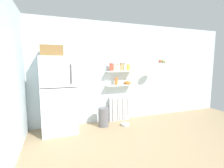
# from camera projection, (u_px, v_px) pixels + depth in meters

# --- Properties ---
(ground_plane) EXTENTS (7.04, 7.04, 0.00)m
(ground_plane) POSITION_uv_depth(u_px,v_px,m) (146.00, 144.00, 3.10)
(ground_plane) COLOR #9E8460
(back_wall) EXTENTS (7.04, 0.10, 2.60)m
(back_wall) POSITION_uv_depth(u_px,v_px,m) (116.00, 72.00, 4.39)
(back_wall) COLOR silver
(back_wall) RESTS_ON ground_plane
(side_wall_left) EXTENTS (0.10, 4.80, 2.60)m
(side_wall_left) POSITION_uv_depth(u_px,v_px,m) (5.00, 80.00, 2.28)
(side_wall_left) COLOR silver
(side_wall_left) RESTS_ON ground_plane
(refrigerator) EXTENTS (0.74, 0.67, 1.91)m
(refrigerator) POSITION_uv_depth(u_px,v_px,m) (59.00, 93.00, 3.59)
(refrigerator) COLOR silver
(refrigerator) RESTS_ON ground_plane
(radiator) EXTENTS (0.55, 0.12, 0.64)m
(radiator) POSITION_uv_depth(u_px,v_px,m) (119.00, 109.00, 4.40)
(radiator) COLOR white
(radiator) RESTS_ON ground_plane
(wall_shelf_lower) EXTENTS (0.72, 0.22, 0.02)m
(wall_shelf_lower) POSITION_uv_depth(u_px,v_px,m) (120.00, 85.00, 4.29)
(wall_shelf_lower) COLOR white
(wall_shelf_upper) EXTENTS (0.72, 0.22, 0.02)m
(wall_shelf_upper) POSITION_uv_depth(u_px,v_px,m) (120.00, 71.00, 4.25)
(wall_shelf_upper) COLOR white
(storage_jar_0) EXTENTS (0.08, 0.08, 0.21)m
(storage_jar_0) POSITION_uv_depth(u_px,v_px,m) (111.00, 67.00, 4.15)
(storage_jar_0) COLOR #C64C38
(storage_jar_0) RESTS_ON wall_shelf_upper
(storage_jar_1) EXTENTS (0.10, 0.10, 0.19)m
(storage_jar_1) POSITION_uv_depth(u_px,v_px,m) (115.00, 67.00, 4.19)
(storage_jar_1) COLOR beige
(storage_jar_1) RESTS_ON wall_shelf_upper
(storage_jar_2) EXTENTS (0.11, 0.11, 0.18)m
(storage_jar_2) POSITION_uv_depth(u_px,v_px,m) (118.00, 68.00, 4.22)
(storage_jar_2) COLOR silver
(storage_jar_2) RESTS_ON wall_shelf_upper
(storage_jar_3) EXTENTS (0.09, 0.09, 0.21)m
(storage_jar_3) POSITION_uv_depth(u_px,v_px,m) (122.00, 67.00, 4.25)
(storage_jar_3) COLOR tan
(storage_jar_3) RESTS_ON wall_shelf_upper
(storage_jar_4) EXTENTS (0.09, 0.09, 0.21)m
(storage_jar_4) POSITION_uv_depth(u_px,v_px,m) (125.00, 67.00, 4.28)
(storage_jar_4) COLOR silver
(storage_jar_4) RESTS_ON wall_shelf_upper
(storage_jar_5) EXTENTS (0.09, 0.09, 0.18)m
(storage_jar_5) POSITION_uv_depth(u_px,v_px,m) (128.00, 67.00, 4.32)
(storage_jar_5) COLOR yellow
(storage_jar_5) RESTS_ON wall_shelf_upper
(vase) EXTENTS (0.08, 0.08, 0.20)m
(vase) POSITION_uv_depth(u_px,v_px,m) (116.00, 81.00, 4.25)
(vase) COLOR #CC7033
(vase) RESTS_ON wall_shelf_lower
(shelf_bowl) EXTENTS (0.20, 0.20, 0.09)m
(shelf_bowl) POSITION_uv_depth(u_px,v_px,m) (128.00, 83.00, 4.36)
(shelf_bowl) COLOR orange
(shelf_bowl) RESTS_ON wall_shelf_lower
(trash_bin) EXTENTS (0.25, 0.25, 0.46)m
(trash_bin) POSITION_uv_depth(u_px,v_px,m) (103.00, 117.00, 3.99)
(trash_bin) COLOR slate
(trash_bin) RESTS_ON ground_plane
(pet_food_bowl) EXTENTS (0.21, 0.21, 0.05)m
(pet_food_bowl) POSITION_uv_depth(u_px,v_px,m) (125.00, 124.00, 4.06)
(pet_food_bowl) COLOR #B7B7BC
(pet_food_bowl) RESTS_ON ground_plane
(hanging_fruit_basket) EXTENTS (0.31, 0.31, 0.10)m
(hanging_fruit_basket) POSITION_uv_depth(u_px,v_px,m) (162.00, 61.00, 4.24)
(hanging_fruit_basket) COLOR #B2B2B7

